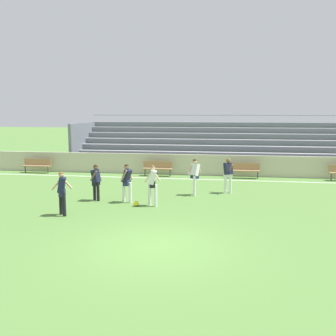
# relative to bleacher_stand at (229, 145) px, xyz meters

# --- Properties ---
(ground_plane) EXTENTS (160.00, 160.00, 0.00)m
(ground_plane) POSITION_rel_bleacher_stand_xyz_m (-2.11, -16.18, -1.62)
(ground_plane) COLOR #517A38
(field_line_sideline) EXTENTS (44.00, 0.12, 0.01)m
(field_line_sideline) POSITION_rel_bleacher_stand_xyz_m (-2.11, -4.93, -1.62)
(field_line_sideline) COLOR white
(field_line_sideline) RESTS_ON ground
(sideline_wall) EXTENTS (48.00, 0.16, 1.28)m
(sideline_wall) POSITION_rel_bleacher_stand_xyz_m (-2.11, -3.45, -0.98)
(sideline_wall) COLOR beige
(sideline_wall) RESTS_ON ground
(bleacher_stand) EXTENTS (21.36, 5.24, 3.66)m
(bleacher_stand) POSITION_rel_bleacher_stand_xyz_m (0.00, 0.00, 0.00)
(bleacher_stand) COLOR #B2B2B7
(bleacher_stand) RESTS_ON ground
(bench_far_left) EXTENTS (1.80, 0.40, 0.90)m
(bench_far_left) POSITION_rel_bleacher_stand_xyz_m (-12.18, -4.10, -1.07)
(bench_far_left) COLOR #99754C
(bench_far_left) RESTS_ON ground
(bench_near_bin) EXTENTS (1.80, 0.40, 0.90)m
(bench_near_bin) POSITION_rel_bleacher_stand_xyz_m (-4.30, -4.10, -1.07)
(bench_near_bin) COLOR #99754C
(bench_near_bin) RESTS_ON ground
(bench_centre_sideline) EXTENTS (1.80, 0.40, 0.90)m
(bench_centre_sideline) POSITION_rel_bleacher_stand_xyz_m (0.89, -4.10, -1.07)
(bench_centre_sideline) COLOR #99754C
(bench_centre_sideline) RESTS_ON ground
(player_white_on_ball) EXTENTS (0.63, 0.45, 1.72)m
(player_white_on_ball) POSITION_rel_bleacher_stand_xyz_m (-3.16, -11.47, -0.59)
(player_white_on_ball) COLOR white
(player_white_on_ball) RESTS_ON ground
(player_dark_pressing_high) EXTENTS (0.47, 0.52, 1.67)m
(player_dark_pressing_high) POSITION_rel_bleacher_stand_xyz_m (-4.37, -11.05, -0.62)
(player_dark_pressing_high) COLOR white
(player_dark_pressing_high) RESTS_ON ground
(player_dark_wide_right) EXTENTS (0.43, 0.51, 1.61)m
(player_dark_wide_right) POSITION_rel_bleacher_stand_xyz_m (-5.80, -10.92, -0.67)
(player_dark_wide_right) COLOR black
(player_dark_wide_right) RESTS_ON ground
(player_white_overlapping) EXTENTS (0.67, 0.51, 1.72)m
(player_white_overlapping) POSITION_rel_bleacher_stand_xyz_m (-1.61, -9.17, -0.59)
(player_white_overlapping) COLOR white
(player_white_overlapping) RESTS_ON ground
(player_dark_dropping_back) EXTENTS (0.49, 0.66, 1.70)m
(player_dark_dropping_back) POSITION_rel_bleacher_stand_xyz_m (-0.06, -8.47, -0.60)
(player_dark_dropping_back) COLOR white
(player_dark_dropping_back) RESTS_ON ground
(player_dark_deep_cover) EXTENTS (0.70, 0.47, 1.68)m
(player_dark_deep_cover) POSITION_rel_bleacher_stand_xyz_m (-6.24, -13.42, -0.62)
(player_dark_deep_cover) COLOR black
(player_dark_deep_cover) RESTS_ON ground
(soccer_ball) EXTENTS (0.22, 0.22, 0.22)m
(soccer_ball) POSITION_rel_bleacher_stand_xyz_m (-3.83, -11.63, -1.51)
(soccer_ball) COLOR yellow
(soccer_ball) RESTS_ON ground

